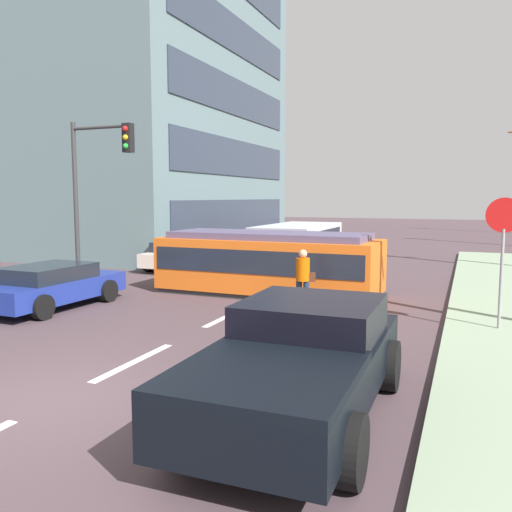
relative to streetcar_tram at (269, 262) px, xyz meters
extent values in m
plane|color=#4A393F|center=(0.14, 0.58, -1.00)|extent=(120.00, 120.00, 0.00)
cube|color=silver|center=(0.14, -7.42, -1.00)|extent=(0.16, 2.40, 0.01)
cube|color=silver|center=(0.14, -3.42, -1.00)|extent=(0.16, 2.40, 0.01)
cube|color=silver|center=(0.14, 6.00, -1.00)|extent=(0.16, 2.40, 0.01)
cube|color=silver|center=(0.14, 12.00, -1.00)|extent=(0.16, 2.40, 0.01)
cube|color=slate|center=(-13.87, 11.15, 7.00)|extent=(15.57, 16.34, 16.00)
cube|color=#2D3847|center=(-6.06, 11.15, 0.92)|extent=(0.06, 13.89, 1.92)
cube|color=#2D3847|center=(-6.06, 11.15, 4.12)|extent=(0.06, 13.89, 1.92)
cube|color=#2D3847|center=(-6.06, 11.15, 7.32)|extent=(0.06, 13.89, 1.92)
cube|color=#2D3847|center=(-6.06, 11.15, 10.52)|extent=(0.06, 13.89, 1.92)
cube|color=orange|center=(0.00, 0.00, -0.06)|extent=(6.91, 2.68, 1.59)
cube|color=#2D2D2D|center=(0.00, 0.00, -0.93)|extent=(6.77, 2.55, 0.15)
cube|color=#524A69|center=(0.00, 0.00, 0.84)|extent=(6.21, 2.28, 0.20)
cube|color=#1E232D|center=(0.00, 0.00, 0.13)|extent=(6.63, 2.71, 0.70)
cube|color=#B3BAC5|center=(-1.11, 6.58, 0.06)|extent=(2.51, 5.81, 1.53)
cube|color=black|center=(-1.11, 3.72, 0.29)|extent=(2.25, 0.12, 0.92)
cube|color=black|center=(-1.11, 6.58, 0.34)|extent=(2.54, 4.94, 0.61)
cylinder|color=black|center=(-1.11, 4.72, -0.55)|extent=(2.55, 0.90, 0.90)
cylinder|color=black|center=(-1.11, 8.44, -0.55)|extent=(2.55, 0.90, 0.90)
cylinder|color=#1C2D42|center=(1.69, -2.23, -0.58)|extent=(0.16, 0.16, 0.85)
cylinder|color=#1C2D42|center=(1.89, -2.23, -0.58)|extent=(0.16, 0.16, 0.85)
cylinder|color=#D25705|center=(1.79, -2.23, 0.15)|extent=(0.36, 0.36, 0.60)
sphere|color=tan|center=(1.79, -2.23, 0.56)|extent=(0.22, 0.22, 0.22)
cube|color=#4A2619|center=(2.01, -2.18, -0.05)|extent=(0.22, 0.17, 0.24)
cube|color=black|center=(3.71, -8.62, -0.33)|extent=(2.03, 5.01, 0.65)
cube|color=black|center=(3.70, -8.07, 0.27)|extent=(1.91, 1.91, 0.55)
cube|color=black|center=(3.72, -10.00, 0.06)|extent=(2.01, 2.26, 0.12)
cylinder|color=black|center=(2.70, -7.13, -0.60)|extent=(0.28, 0.80, 0.80)
cylinder|color=black|center=(4.70, -7.12, -0.60)|extent=(0.28, 0.80, 0.80)
cylinder|color=black|center=(2.72, -10.13, -0.60)|extent=(0.28, 0.80, 0.80)
cylinder|color=black|center=(4.72, -10.11, -0.60)|extent=(0.28, 0.80, 0.80)
cube|color=navy|center=(-4.79, -4.16, -0.49)|extent=(1.90, 4.20, 0.55)
cube|color=black|center=(-4.80, -4.31, -0.01)|extent=(1.71, 2.33, 0.40)
cylinder|color=black|center=(-5.66, -2.89, -0.68)|extent=(0.24, 0.65, 0.64)
cylinder|color=black|center=(-3.87, -2.94, -0.68)|extent=(0.24, 0.65, 0.64)
cylinder|color=black|center=(-3.93, -5.43, -0.68)|extent=(0.24, 0.65, 0.64)
cube|color=beige|center=(-5.33, 4.00, -0.49)|extent=(1.92, 4.03, 0.55)
cube|color=black|center=(-5.33, 3.85, -0.01)|extent=(1.75, 2.22, 0.40)
cylinder|color=black|center=(-6.25, 5.21, -0.68)|extent=(0.23, 0.64, 0.64)
cylinder|color=black|center=(-4.38, 5.19, -0.68)|extent=(0.23, 0.64, 0.64)
cylinder|color=black|center=(-6.28, 2.81, -0.68)|extent=(0.23, 0.64, 0.64)
cylinder|color=black|center=(-4.41, 2.79, -0.68)|extent=(0.23, 0.64, 0.64)
cylinder|color=gray|center=(6.47, -2.72, 0.24)|extent=(0.07, 0.07, 2.20)
cylinder|color=red|center=(6.47, -2.72, 1.64)|extent=(0.76, 0.04, 0.76)
cylinder|color=#333333|center=(-5.62, -2.13, 1.65)|extent=(0.14, 0.14, 5.30)
cylinder|color=#333333|center=(-4.62, -2.13, 4.10)|extent=(2.00, 0.10, 0.10)
cube|color=black|center=(-3.62, -2.13, 3.75)|extent=(0.28, 0.24, 0.84)
sphere|color=red|center=(-3.62, -2.26, 4.00)|extent=(0.16, 0.16, 0.16)
sphere|color=gold|center=(-3.62, -2.26, 3.75)|extent=(0.16, 0.16, 0.16)
sphere|color=green|center=(-3.62, -2.26, 3.50)|extent=(0.16, 0.16, 0.16)
camera|label=1|loc=(5.77, -15.37, 2.03)|focal=37.15mm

